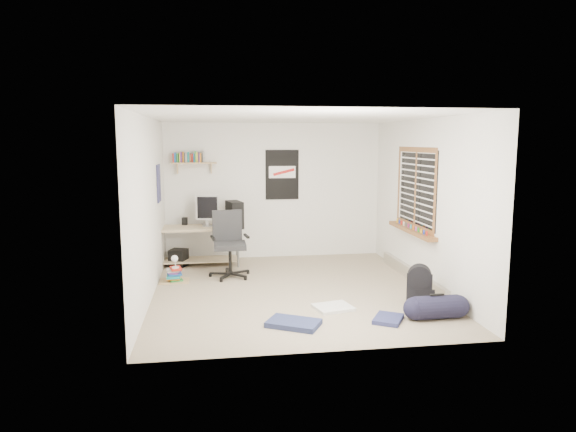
{
  "coord_description": "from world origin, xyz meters",
  "views": [
    {
      "loc": [
        -1.13,
        -7.2,
        2.17
      ],
      "look_at": [
        -0.0,
        0.44,
        1.04
      ],
      "focal_mm": 32.0,
      "sensor_mm": 36.0,
      "label": 1
    }
  ],
  "objects": [
    {
      "name": "backpack",
      "position": [
        1.57,
        -0.91,
        0.2
      ],
      "size": [
        0.4,
        0.37,
        0.44
      ],
      "primitive_type": "cube",
      "rotation": [
        0.0,
        0.0,
        -0.38
      ],
      "color": "black",
      "rests_on": "floor"
    },
    {
      "name": "speaker_right",
      "position": [
        -0.82,
        1.81,
        0.75
      ],
      "size": [
        0.1,
        0.1,
        0.2
      ],
      "primitive_type": "cube",
      "rotation": [
        0.0,
        0.0,
        -0.02
      ],
      "color": "black",
      "rests_on": "desk"
    },
    {
      "name": "desk",
      "position": [
        -1.37,
        1.76,
        0.36
      ],
      "size": [
        1.55,
        1.15,
        0.65
      ],
      "primitive_type": "cube",
      "rotation": [
        0.0,
        0.0,
        -0.43
      ],
      "color": "tan",
      "rests_on": "floor"
    },
    {
      "name": "poster_back_wall",
      "position": [
        0.15,
        2.23,
        1.55
      ],
      "size": [
        0.62,
        0.03,
        0.92
      ],
      "primitive_type": "cube",
      "color": "black",
      "rests_on": "back_wall"
    },
    {
      "name": "window",
      "position": [
        1.95,
        0.3,
        1.45
      ],
      "size": [
        0.1,
        1.5,
        1.26
      ],
      "primitive_type": "cube",
      "color": "brown",
      "rests_on": "right_wall"
    },
    {
      "name": "ceiling",
      "position": [
        0.0,
        0.0,
        2.5
      ],
      "size": [
        4.0,
        4.5,
        0.01
      ],
      "primitive_type": "cube",
      "color": "white",
      "rests_on": "ground"
    },
    {
      "name": "office_chair",
      "position": [
        -0.88,
        0.89,
        0.49
      ],
      "size": [
        0.79,
        0.79,
        1.07
      ],
      "primitive_type": "cube",
      "rotation": [
        0.0,
        0.0,
        0.14
      ],
      "color": "#242426",
      "rests_on": "floor"
    },
    {
      "name": "left_wall",
      "position": [
        -2.0,
        0.0,
        1.25
      ],
      "size": [
        0.01,
        4.5,
        2.5
      ],
      "primitive_type": "cube",
      "color": "silver",
      "rests_on": "ground"
    },
    {
      "name": "wall_shelf",
      "position": [
        -1.45,
        2.14,
        1.78
      ],
      "size": [
        0.8,
        0.22,
        0.24
      ],
      "primitive_type": "cube",
      "color": "tan",
      "rests_on": "back_wall"
    },
    {
      "name": "duffel_bag",
      "position": [
        1.56,
        -1.46,
        0.14
      ],
      "size": [
        0.3,
        0.3,
        0.57
      ],
      "primitive_type": "cylinder",
      "rotation": [
        0.0,
        0.0,
        0.02
      ],
      "color": "black",
      "rests_on": "floor"
    },
    {
      "name": "tshirt",
      "position": [
        0.39,
        -0.92,
        0.02
      ],
      "size": [
        0.55,
        0.49,
        0.04
      ],
      "primitive_type": "cube",
      "rotation": [
        0.0,
        0.0,
        0.22
      ],
      "color": "silver",
      "rests_on": "floor"
    },
    {
      "name": "speaker_left",
      "position": [
        -1.64,
        2.0,
        0.73
      ],
      "size": [
        0.1,
        0.1,
        0.18
      ],
      "primitive_type": "cube",
      "rotation": [
        0.0,
        0.0,
        -0.16
      ],
      "color": "black",
      "rests_on": "desk"
    },
    {
      "name": "jeans_a",
      "position": [
        -0.21,
        -1.45,
        0.03
      ],
      "size": [
        0.71,
        0.63,
        0.07
      ],
      "primitive_type": "cube",
      "rotation": [
        0.0,
        0.0,
        -0.51
      ],
      "color": "navy",
      "rests_on": "floor"
    },
    {
      "name": "desk_lamp",
      "position": [
        -1.73,
        0.72,
        0.38
      ],
      "size": [
        0.13,
        0.2,
        0.19
      ],
      "primitive_type": "cube",
      "rotation": [
        0.0,
        0.0,
        -0.07
      ],
      "color": "white",
      "rests_on": "book_stack"
    },
    {
      "name": "monitor_right",
      "position": [
        -1.24,
        1.77,
        0.86
      ],
      "size": [
        0.4,
        0.16,
        0.43
      ],
      "primitive_type": "cube",
      "rotation": [
        0.0,
        0.0,
        -0.16
      ],
      "color": "#AEADB2",
      "rests_on": "desk"
    },
    {
      "name": "monitor_left",
      "position": [
        -1.26,
        2.0,
        0.84
      ],
      "size": [
        0.36,
        0.16,
        0.39
      ],
      "primitive_type": "cube",
      "rotation": [
        0.0,
        0.0,
        -0.2
      ],
      "color": "#9E9EA3",
      "rests_on": "desk"
    },
    {
      "name": "right_wall",
      "position": [
        2.0,
        0.0,
        1.25
      ],
      "size": [
        0.01,
        4.5,
        2.5
      ],
      "primitive_type": "cube",
      "color": "silver",
      "rests_on": "ground"
    },
    {
      "name": "back_wall",
      "position": [
        0.0,
        2.25,
        1.25
      ],
      "size": [
        4.0,
        0.01,
        2.5
      ],
      "primitive_type": "cube",
      "color": "silver",
      "rests_on": "ground"
    },
    {
      "name": "poster_left_wall",
      "position": [
        -1.99,
        1.2,
        1.5
      ],
      "size": [
        0.02,
        0.42,
        0.6
      ],
      "primitive_type": "cube",
      "color": "navy",
      "rests_on": "left_wall"
    },
    {
      "name": "subwoofer",
      "position": [
        -1.75,
        1.76,
        0.14
      ],
      "size": [
        0.35,
        0.35,
        0.31
      ],
      "primitive_type": "cube",
      "rotation": [
        0.0,
        0.0,
        -0.35
      ],
      "color": "black",
      "rests_on": "floor"
    },
    {
      "name": "jeans_b",
      "position": [
        0.95,
        -1.45,
        0.03
      ],
      "size": [
        0.48,
        0.52,
        0.05
      ],
      "primitive_type": "cube",
      "rotation": [
        0.0,
        0.0,
        1.03
      ],
      "color": "navy",
      "rests_on": "floor"
    },
    {
      "name": "baseboard_heater",
      "position": [
        1.96,
        0.3,
        0.09
      ],
      "size": [
        0.08,
        2.5,
        0.18
      ],
      "primitive_type": "cube",
      "color": "#B7B2A8",
      "rests_on": "floor"
    },
    {
      "name": "floor",
      "position": [
        0.0,
        0.0,
        -0.01
      ],
      "size": [
        4.0,
        4.5,
        0.01
      ],
      "primitive_type": "cube",
      "color": "gray",
      "rests_on": "ground"
    },
    {
      "name": "keyboard",
      "position": [
        -1.4,
        1.74,
        0.66
      ],
      "size": [
        0.44,
        0.2,
        0.02
      ],
      "primitive_type": "cube",
      "rotation": [
        0.0,
        0.0,
        -0.12
      ],
      "color": "black",
      "rests_on": "desk"
    },
    {
      "name": "book_stack",
      "position": [
        -1.75,
        0.74,
        0.15
      ],
      "size": [
        0.57,
        0.52,
        0.31
      ],
      "primitive_type": "cube",
      "rotation": [
        0.0,
        0.0,
        0.37
      ],
      "color": "brown",
      "rests_on": "floor"
    },
    {
      "name": "pc_tower",
      "position": [
        -0.76,
        1.81,
        0.88
      ],
      "size": [
        0.32,
        0.49,
        0.47
      ],
      "primitive_type": "cube",
      "rotation": [
        0.0,
        0.0,
        0.24
      ],
      "color": "black",
      "rests_on": "desk"
    }
  ]
}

